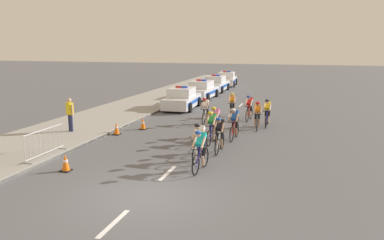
# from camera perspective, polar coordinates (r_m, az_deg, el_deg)

# --- Properties ---
(ground_plane) EXTENTS (160.00, 160.00, 0.00)m
(ground_plane) POSITION_cam_1_polar(r_m,az_deg,el_deg) (11.60, -7.31, -11.17)
(ground_plane) COLOR #56565B
(sidewalk_slab) EXTENTS (4.77, 60.00, 0.12)m
(sidewalk_slab) POSITION_cam_1_polar(r_m,az_deg,el_deg) (26.80, -9.39, 1.71)
(sidewalk_slab) COLOR gray
(sidewalk_slab) RESTS_ON ground
(kerb_edge) EXTENTS (0.16, 60.00, 0.13)m
(kerb_edge) POSITION_cam_1_polar(r_m,az_deg,el_deg) (25.89, -4.78, 1.50)
(kerb_edge) COLOR #9E9E99
(kerb_edge) RESTS_ON ground
(lane_markings_centre) EXTENTS (0.14, 25.60, 0.01)m
(lane_markings_centre) POSITION_cam_1_polar(r_m,az_deg,el_deg) (20.90, 3.85, -0.99)
(lane_markings_centre) COLOR white
(lane_markings_centre) RESTS_ON ground
(cyclist_lead) EXTENTS (0.44, 1.72, 1.56)m
(cyclist_lead) POSITION_cam_1_polar(r_m,az_deg,el_deg) (13.42, 1.26, -4.42)
(cyclist_lead) COLOR black
(cyclist_lead) RESTS_ON ground
(cyclist_second) EXTENTS (0.43, 1.72, 1.56)m
(cyclist_second) POSITION_cam_1_polar(r_m,az_deg,el_deg) (14.58, 1.11, -3.15)
(cyclist_second) COLOR black
(cyclist_second) RESTS_ON ground
(cyclist_third) EXTENTS (0.42, 1.72, 1.56)m
(cyclist_third) POSITION_cam_1_polar(r_m,az_deg,el_deg) (15.79, 4.14, -2.06)
(cyclist_third) COLOR black
(cyclist_third) RESTS_ON ground
(cyclist_fourth) EXTENTS (0.42, 1.72, 1.56)m
(cyclist_fourth) POSITION_cam_1_polar(r_m,az_deg,el_deg) (17.13, 2.96, -1.00)
(cyclist_fourth) COLOR black
(cyclist_fourth) RESTS_ON ground
(cyclist_fifth) EXTENTS (0.43, 1.72, 1.56)m
(cyclist_fifth) POSITION_cam_1_polar(r_m,az_deg,el_deg) (17.99, 6.34, -0.47)
(cyclist_fifth) COLOR black
(cyclist_fifth) RESTS_ON ground
(cyclist_sixth) EXTENTS (0.45, 1.72, 1.56)m
(cyclist_sixth) POSITION_cam_1_polar(r_m,az_deg,el_deg) (18.42, 3.49, -0.15)
(cyclist_sixth) COLOR black
(cyclist_sixth) RESTS_ON ground
(cyclist_seventh) EXTENTS (0.45, 1.72, 1.56)m
(cyclist_seventh) POSITION_cam_1_polar(r_m,az_deg,el_deg) (20.29, 9.73, 0.77)
(cyclist_seventh) COLOR black
(cyclist_seventh) RESTS_ON ground
(cyclist_eighth) EXTENTS (0.42, 1.72, 1.56)m
(cyclist_eighth) POSITION_cam_1_polar(r_m,az_deg,el_deg) (21.24, 11.17, 1.18)
(cyclist_eighth) COLOR black
(cyclist_eighth) RESTS_ON ground
(cyclist_ninth) EXTENTS (0.42, 1.72, 1.56)m
(cyclist_ninth) POSITION_cam_1_polar(r_m,az_deg,el_deg) (21.43, 2.03, 1.47)
(cyclist_ninth) COLOR black
(cyclist_ninth) RESTS_ON ground
(cyclist_tenth) EXTENTS (0.44, 1.72, 1.56)m
(cyclist_tenth) POSITION_cam_1_polar(r_m,az_deg,el_deg) (22.66, 8.54, 1.88)
(cyclist_tenth) COLOR black
(cyclist_tenth) RESTS_ON ground
(cyclist_eleventh) EXTENTS (0.45, 1.72, 1.56)m
(cyclist_eleventh) POSITION_cam_1_polar(r_m,az_deg,el_deg) (23.73, 6.00, 2.36)
(cyclist_eleventh) COLOR black
(cyclist_eleventh) RESTS_ON ground
(police_car_nearest) EXTENTS (2.15, 4.48, 1.59)m
(police_car_nearest) POSITION_cam_1_polar(r_m,az_deg,el_deg) (26.66, -1.51, 3.15)
(police_car_nearest) COLOR silver
(police_car_nearest) RESTS_ON ground
(police_car_second) EXTENTS (2.14, 4.47, 1.59)m
(police_car_second) POSITION_cam_1_polar(r_m,az_deg,el_deg) (31.82, 1.48, 4.46)
(police_car_second) COLOR silver
(police_car_second) RESTS_ON ground
(police_car_third) EXTENTS (2.05, 4.43, 1.59)m
(police_car_third) POSITION_cam_1_polar(r_m,az_deg,el_deg) (36.91, 3.59, 5.36)
(police_car_third) COLOR silver
(police_car_third) RESTS_ON ground
(police_car_furthest) EXTENTS (2.27, 4.53, 1.59)m
(police_car_furthest) POSITION_cam_1_polar(r_m,az_deg,el_deg) (42.12, 5.21, 6.06)
(police_car_furthest) COLOR white
(police_car_furthest) RESTS_ON ground
(crowd_barrier_front) EXTENTS (0.50, 2.32, 1.07)m
(crowd_barrier_front) POSITION_cam_1_polar(r_m,az_deg,el_deg) (15.94, -21.12, -3.19)
(crowd_barrier_front) COLOR #B7BABF
(crowd_barrier_front) RESTS_ON sidewalk_slab
(traffic_cone_near) EXTENTS (0.36, 0.36, 0.64)m
(traffic_cone_near) POSITION_cam_1_polar(r_m,az_deg,el_deg) (19.31, -11.21, -1.25)
(traffic_cone_near) COLOR black
(traffic_cone_near) RESTS_ON ground
(traffic_cone_mid) EXTENTS (0.36, 0.36, 0.64)m
(traffic_cone_mid) POSITION_cam_1_polar(r_m,az_deg,el_deg) (20.28, -7.35, -0.54)
(traffic_cone_mid) COLOR black
(traffic_cone_mid) RESTS_ON ground
(traffic_cone_far) EXTENTS (0.36, 0.36, 0.64)m
(traffic_cone_far) POSITION_cam_1_polar(r_m,az_deg,el_deg) (14.25, -18.36, -6.06)
(traffic_cone_far) COLOR black
(traffic_cone_far) RESTS_ON ground
(spectator_closest) EXTENTS (0.50, 0.36, 1.68)m
(spectator_closest) POSITION_cam_1_polar(r_m,az_deg,el_deg) (20.00, -17.76, 1.11)
(spectator_closest) COLOR #23284C
(spectator_closest) RESTS_ON sidewalk_slab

